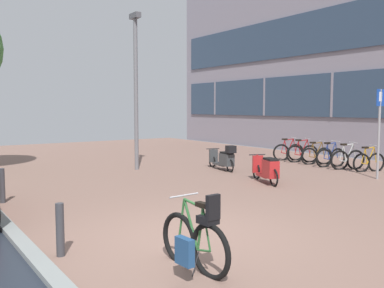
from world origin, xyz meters
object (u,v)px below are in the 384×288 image
Objects in this scene: bicycle_rack_05 at (288,152)px; scooter_mid at (224,159)px; bicycle_rack_03 at (317,156)px; bicycle_rack_00 at (369,162)px; lamp_post at (136,83)px; parking_sign at (379,124)px; bicycle_foreground at (195,242)px; bollard_near at (60,230)px; bicycle_rack_02 at (331,157)px; scooter_near at (267,170)px; bicycle_rack_01 at (348,159)px; bicycle_rack_04 at (302,153)px; bollard_far at (2,186)px.

bicycle_rack_05 is 4.01m from scooter_mid.
bicycle_rack_00 is at bearing -91.17° from bicycle_rack_03.
scooter_mid is at bearing -38.94° from lamp_post.
parking_sign is 7.91m from lamp_post.
bicycle_rack_03 is at bearing 88.83° from bicycle_rack_00.
parking_sign is (2.70, -4.01, 1.25)m from scooter_mid.
bicycle_rack_00 is at bearing 20.53° from bicycle_foreground.
bicycle_foreground is at bearing -162.90° from parking_sign.
bollard_near is at bearing -124.80° from lamp_post.
scooter_near is (-4.34, -1.10, 0.06)m from bicycle_rack_02.
bicycle_rack_01 and bicycle_rack_04 have the same top height.
bicycle_rack_00 is at bearing -80.37° from bicycle_rack_01.
bicycle_rack_02 is (0.04, 0.73, -0.00)m from bicycle_rack_01.
bicycle_foreground is 6.75m from scooter_near.
bicycle_rack_02 is at bearing 27.84° from bicycle_foreground.
bicycle_rack_00 is 0.22× the size of lamp_post.
lamp_post is at bearing 67.25° from bicycle_foreground.
parking_sign reaches higher than bicycle_rack_01.
bicycle_rack_05 is 5.60m from scooter_near.
scooter_mid is 0.65× the size of parking_sign.
bicycle_rack_05 is at bearing 27.27° from bollard_near.
bicycle_rack_02 is 11.58m from bollard_near.
bicycle_rack_04 is 1.00× the size of bicycle_rack_05.
bicycle_rack_00 is at bearing 41.36° from parking_sign.
bicycle_rack_03 is at bearing -23.39° from lamp_post.
bicycle_foreground is at bearing -112.75° from lamp_post.
bicycle_rack_01 reaches higher than bicycle_rack_00.
bicycle_rack_03 is (0.13, 0.73, -0.01)m from bicycle_rack_02.
bicycle_rack_04 is at bearing -17.41° from lamp_post.
bicycle_rack_03 is 0.73× the size of scooter_near.
bicycle_foreground reaches higher than bicycle_rack_02.
bicycle_rack_03 is 0.22× the size of lamp_post.
scooter_near is 0.31× the size of lamp_post.
scooter_mid is (0.58, 2.63, 0.01)m from scooter_near.
bicycle_rack_05 reaches higher than bollard_far.
bicycle_rack_04 is at bearing 84.51° from bicycle_rack_01.
bicycle_rack_05 is 11.32m from bollard_far.
bicycle_rack_03 is (9.87, 5.88, -0.07)m from bicycle_foreground.
scooter_near is 0.94× the size of scooter_mid.
lamp_post is 6.80× the size of bollard_far.
bollard_far is (0.00, 4.18, 0.00)m from bollard_near.
bicycle_rack_03 is 1.53× the size of bollard_far.
parking_sign reaches higher than bollard_near.
bicycle_rack_05 reaches higher than bollard_near.
scooter_mid is (-3.77, 1.53, 0.07)m from bicycle_rack_02.
bicycle_foreground is 1.09× the size of bicycle_rack_01.
lamp_post is (-6.22, 4.91, 2.67)m from bicycle_rack_00.
parking_sign is at bearing 17.10° from bicycle_foreground.
bicycle_foreground is at bearing -143.14° from scooter_near.
lamp_post is at bearing 141.06° from scooter_mid.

